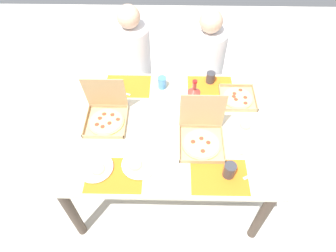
# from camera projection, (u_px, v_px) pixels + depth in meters

# --- Properties ---
(ground_plane) EXTENTS (6.00, 6.00, 0.00)m
(ground_plane) POSITION_uv_depth(u_px,v_px,m) (168.00, 177.00, 2.71)
(ground_plane) COLOR beige
(dining_table) EXTENTS (1.47, 1.12, 0.73)m
(dining_table) POSITION_uv_depth(u_px,v_px,m) (168.00, 134.00, 2.22)
(dining_table) COLOR #3F3328
(dining_table) RESTS_ON ground_plane
(placemat_near_left) EXTENTS (0.36, 0.26, 0.00)m
(placemat_near_left) POSITION_uv_depth(u_px,v_px,m) (114.00, 175.00, 1.89)
(placemat_near_left) COLOR orange
(placemat_near_left) RESTS_ON dining_table
(placemat_near_right) EXTENTS (0.36, 0.26, 0.00)m
(placemat_near_right) POSITION_uv_depth(u_px,v_px,m) (219.00, 177.00, 1.88)
(placemat_near_right) COLOR orange
(placemat_near_right) RESTS_ON dining_table
(placemat_far_left) EXTENTS (0.36, 0.26, 0.00)m
(placemat_far_left) POSITION_uv_depth(u_px,v_px,m) (128.00, 86.00, 2.41)
(placemat_far_left) COLOR orange
(placemat_far_left) RESTS_ON dining_table
(placemat_far_right) EXTENTS (0.36, 0.26, 0.00)m
(placemat_far_right) POSITION_uv_depth(u_px,v_px,m) (210.00, 87.00, 2.40)
(placemat_far_right) COLOR orange
(placemat_far_right) RESTS_ON dining_table
(pizza_box_corner_right) EXTENTS (0.30, 0.30, 0.34)m
(pizza_box_corner_right) POSITION_uv_depth(u_px,v_px,m) (202.00, 137.00, 2.02)
(pizza_box_corner_right) COLOR tan
(pizza_box_corner_right) RESTS_ON dining_table
(pizza_box_corner_left) EXTENTS (0.29, 0.30, 0.33)m
(pizza_box_corner_left) POSITION_uv_depth(u_px,v_px,m) (106.00, 115.00, 2.14)
(pizza_box_corner_left) COLOR tan
(pizza_box_corner_left) RESTS_ON dining_table
(pizza_box_edge_far) EXTENTS (0.27, 0.27, 0.04)m
(pizza_box_edge_far) POSITION_uv_depth(u_px,v_px,m) (238.00, 98.00, 2.30)
(pizza_box_edge_far) COLOR tan
(pizza_box_edge_far) RESTS_ON dining_table
(plate_near_right) EXTENTS (0.23, 0.23, 0.03)m
(plate_near_right) POSITION_uv_depth(u_px,v_px,m) (96.00, 168.00, 1.91)
(plate_near_right) COLOR white
(plate_near_right) RESTS_ON dining_table
(plate_far_right) EXTENTS (0.23, 0.23, 0.03)m
(plate_far_right) POSITION_uv_depth(u_px,v_px,m) (139.00, 164.00, 1.93)
(plate_far_right) COLOR white
(plate_far_right) RESTS_ON dining_table
(plate_middle) EXTENTS (0.22, 0.22, 0.02)m
(plate_middle) POSITION_uv_depth(u_px,v_px,m) (176.00, 97.00, 2.32)
(plate_middle) COLOR white
(plate_middle) RESTS_ON dining_table
(plate_near_left) EXTENTS (0.21, 0.21, 0.03)m
(plate_near_left) POSITION_uv_depth(u_px,v_px,m) (247.00, 128.00, 2.12)
(plate_near_left) COLOR white
(plate_near_left) RESTS_ON dining_table
(soda_bottle) EXTENTS (0.09, 0.09, 0.32)m
(soda_bottle) POSITION_uv_depth(u_px,v_px,m) (193.00, 101.00, 2.12)
(soda_bottle) COLOR #B2382D
(soda_bottle) RESTS_ON dining_table
(cup_clear_right) EXTENTS (0.07, 0.07, 0.09)m
(cup_clear_right) POSITION_uv_depth(u_px,v_px,m) (211.00, 78.00, 2.40)
(cup_clear_right) COLOR #333338
(cup_clear_right) RESTS_ON dining_table
(cup_spare) EXTENTS (0.07, 0.07, 0.10)m
(cup_spare) POSITION_uv_depth(u_px,v_px,m) (162.00, 83.00, 2.36)
(cup_spare) COLOR teal
(cup_spare) RESTS_ON dining_table
(cup_dark) EXTENTS (0.08, 0.08, 0.11)m
(cup_dark) POSITION_uv_depth(u_px,v_px,m) (229.00, 170.00, 1.85)
(cup_dark) COLOR #333338
(cup_dark) RESTS_ON dining_table
(condiment_bowl) EXTENTS (0.07, 0.07, 0.04)m
(condiment_bowl) POSITION_uv_depth(u_px,v_px,m) (239.00, 151.00, 1.99)
(condiment_bowl) COLOR white
(condiment_bowl) RESTS_ON dining_table
(fork_by_near_left) EXTENTS (0.18, 0.09, 0.00)m
(fork_by_near_left) POSITION_uv_depth(u_px,v_px,m) (119.00, 92.00, 2.36)
(fork_by_near_left) COLOR #B7B7BC
(fork_by_near_left) RESTS_ON dining_table
(fork_by_far_right) EXTENTS (0.14, 0.15, 0.00)m
(fork_by_far_right) POSITION_uv_depth(u_px,v_px,m) (154.00, 137.00, 2.08)
(fork_by_far_right) COLOR #B7B7BC
(fork_by_far_right) RESTS_ON dining_table
(knife_by_near_right) EXTENTS (0.20, 0.11, 0.00)m
(knife_by_near_right) POSITION_uv_depth(u_px,v_px,m) (257.00, 173.00, 1.90)
(knife_by_near_right) COLOR #B7B7BC
(knife_by_near_right) RESTS_ON dining_table
(fork_by_far_left) EXTENTS (0.13, 0.16, 0.00)m
(fork_by_far_left) POSITION_uv_depth(u_px,v_px,m) (148.00, 105.00, 2.27)
(fork_by_far_left) COLOR #B7B7BC
(fork_by_far_left) RESTS_ON dining_table
(diner_left_seat) EXTENTS (0.32, 0.32, 1.19)m
(diner_left_seat) POSITION_uv_depth(u_px,v_px,m) (135.00, 71.00, 2.82)
(diner_left_seat) COLOR white
(diner_left_seat) RESTS_ON ground_plane
(diner_right_seat) EXTENTS (0.32, 0.32, 1.16)m
(diner_right_seat) POSITION_uv_depth(u_px,v_px,m) (205.00, 74.00, 2.82)
(diner_right_seat) COLOR white
(diner_right_seat) RESTS_ON ground_plane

